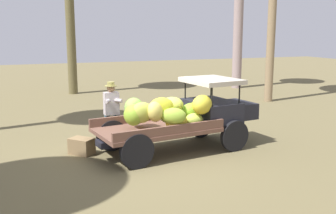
# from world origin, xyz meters

# --- Properties ---
(ground_plane) EXTENTS (60.00, 60.00, 0.00)m
(ground_plane) POSITION_xyz_m (0.00, 0.00, 0.00)
(ground_plane) COLOR brown
(truck) EXTENTS (4.60, 2.24, 1.85)m
(truck) POSITION_xyz_m (0.85, -0.05, 0.93)
(truck) COLOR black
(truck) RESTS_ON ground
(farmer) EXTENTS (0.53, 0.47, 1.75)m
(farmer) POSITION_xyz_m (-0.79, 1.25, 0.99)
(farmer) COLOR #435D6C
(farmer) RESTS_ON ground
(wooden_crate) EXTENTS (0.69, 0.71, 0.42)m
(wooden_crate) POSITION_xyz_m (-1.75, 0.56, 0.21)
(wooden_crate) COLOR olive
(wooden_crate) RESTS_ON ground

